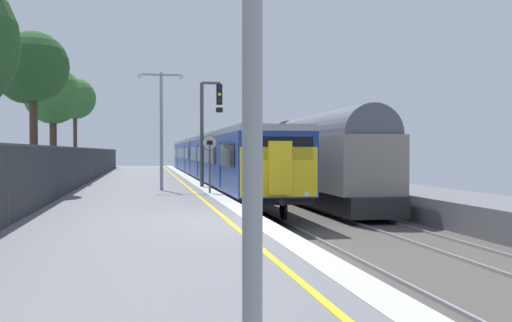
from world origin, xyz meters
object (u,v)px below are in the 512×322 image
(signal_gantry, at_px, (207,121))
(background_tree_right, at_px, (53,97))
(background_tree_centre, at_px, (31,70))
(commuter_train_at_platform, at_px, (210,158))
(freight_train_adjacent_track, at_px, (253,155))
(platform_lamp_mid, at_px, (161,120))
(speed_limit_sign, at_px, (210,156))
(background_tree_left, at_px, (75,100))

(signal_gantry, relative_size, background_tree_right, 0.81)
(background_tree_centre, relative_size, background_tree_right, 1.06)
(background_tree_centre, bearing_deg, commuter_train_at_platform, 58.78)
(freight_train_adjacent_track, relative_size, signal_gantry, 10.05)
(platform_lamp_mid, height_order, background_tree_centre, background_tree_centre)
(signal_gantry, distance_m, speed_limit_sign, 4.64)
(commuter_train_at_platform, xyz_separation_m, background_tree_centre, (-9.08, -14.98, 3.79))
(platform_lamp_mid, xyz_separation_m, background_tree_right, (-5.57, 7.02, 1.56))
(background_tree_right, bearing_deg, background_tree_left, 92.89)
(freight_train_adjacent_track, relative_size, background_tree_left, 6.49)
(platform_lamp_mid, height_order, background_tree_left, background_tree_left)
(freight_train_adjacent_track, height_order, signal_gantry, signal_gantry)
(signal_gantry, relative_size, platform_lamp_mid, 0.98)
(commuter_train_at_platform, relative_size, background_tree_centre, 6.43)
(background_tree_left, bearing_deg, background_tree_centre, -87.45)
(background_tree_centre, bearing_deg, speed_limit_sign, -12.19)
(freight_train_adjacent_track, relative_size, background_tree_centre, 7.68)
(commuter_train_at_platform, height_order, platform_lamp_mid, platform_lamp_mid)
(speed_limit_sign, distance_m, background_tree_centre, 8.20)
(commuter_train_at_platform, relative_size, freight_train_adjacent_track, 0.84)
(signal_gantry, xyz_separation_m, background_tree_left, (-8.74, 22.66, 2.83))
(freight_train_adjacent_track, xyz_separation_m, speed_limit_sign, (-5.85, -21.75, 0.08))
(commuter_train_at_platform, bearing_deg, speed_limit_sign, -96.36)
(speed_limit_sign, xyz_separation_m, background_tree_right, (-7.47, 9.16, 3.13))
(freight_train_adjacent_track, xyz_separation_m, background_tree_centre, (-13.09, -20.18, 3.61))
(speed_limit_sign, xyz_separation_m, platform_lamp_mid, (-1.90, 2.14, 1.57))
(background_tree_left, bearing_deg, freight_train_adjacent_track, -20.17)
(background_tree_centre, bearing_deg, background_tree_left, 92.55)
(signal_gantry, height_order, background_tree_right, background_tree_right)
(speed_limit_sign, distance_m, platform_lamp_mid, 3.26)
(platform_lamp_mid, bearing_deg, signal_gantry, 43.87)
(background_tree_left, bearing_deg, commuter_train_at_platform, -45.58)
(freight_train_adjacent_track, distance_m, platform_lamp_mid, 21.15)
(commuter_train_at_platform, xyz_separation_m, background_tree_left, (-10.21, 10.42, 4.74))
(background_tree_left, distance_m, background_tree_right, 17.89)
(signal_gantry, xyz_separation_m, speed_limit_sign, (-0.37, -4.32, -1.65))
(commuter_train_at_platform, relative_size, signal_gantry, 8.42)
(commuter_train_at_platform, distance_m, freight_train_adjacent_track, 6.57)
(commuter_train_at_platform, relative_size, platform_lamp_mid, 8.26)
(speed_limit_sign, xyz_separation_m, background_tree_centre, (-7.24, 1.56, 3.53))
(speed_limit_sign, height_order, background_tree_left, background_tree_left)
(background_tree_left, bearing_deg, signal_gantry, -68.91)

